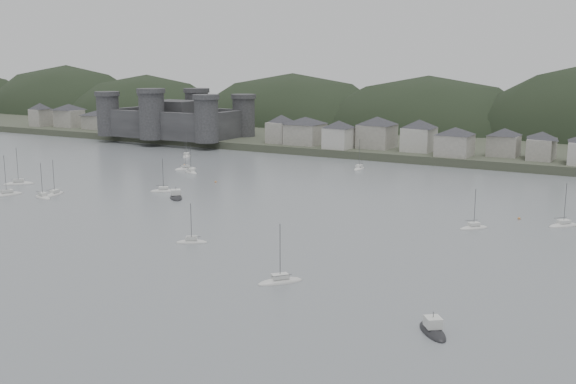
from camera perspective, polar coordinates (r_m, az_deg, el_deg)
The scene contains 9 objects.
ground at distance 105.97m, azimuth -21.08°, elevation -9.92°, with size 900.00×900.00×0.00m, color slate.
far_shore_land at distance 366.24m, azimuth 17.57°, elevation 4.99°, with size 900.00×250.00×3.00m, color #383D2D.
forested_ridge at distance 341.88m, azimuth 17.28°, elevation 2.45°, with size 851.55×103.94×102.57m.
castle at distance 313.18m, azimuth -9.51°, elevation 6.16°, with size 66.00×43.00×20.00m.
sailboat_lead at distance 233.67m, azimuth 6.03°, elevation 1.98°, with size 3.50×8.45×11.23m.
moored_fleet at distance 152.47m, azimuth -9.19°, elevation -2.94°, with size 266.59×173.09×13.59m.
motor_launch_near at distance 96.16m, azimuth 12.13°, elevation -11.38°, with size 6.78×7.56×3.80m.
motor_launch_far at distance 185.35m, azimuth -9.45°, elevation -0.43°, with size 8.50×8.54×4.10m.
mooring_buoys at distance 165.95m, azimuth -5.62°, elevation -1.72°, with size 166.99×115.83×0.70m.
Camera 1 is at (78.62, -60.99, 36.47)m, focal length 42.07 mm.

